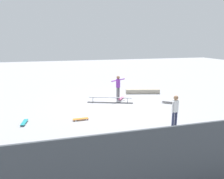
% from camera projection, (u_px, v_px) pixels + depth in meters
% --- Properties ---
extents(ground_plane, '(60.00, 60.00, 0.00)m').
position_uv_depth(ground_plane, '(113.00, 105.00, 13.33)').
color(ground_plane, '#9E9EA3').
extents(grind_rail, '(2.89, 1.22, 0.37)m').
position_uv_depth(grind_rail, '(110.00, 100.00, 13.70)').
color(grind_rail, black).
rests_on(grind_rail, ground_plane).
extents(skate_ledge, '(2.60, 0.97, 0.32)m').
position_uv_depth(skate_ledge, '(143.00, 91.00, 16.12)').
color(skate_ledge, '#B2A893').
rests_on(skate_ledge, ground_plane).
extents(skater_main, '(1.15, 0.76, 1.63)m').
position_uv_depth(skater_main, '(118.00, 86.00, 14.37)').
color(skater_main, slate).
rests_on(skater_main, ground_plane).
extents(skateboard_main, '(0.63, 0.77, 0.09)m').
position_uv_depth(skateboard_main, '(121.00, 98.00, 14.53)').
color(skateboard_main, '#E05993').
rests_on(skateboard_main, ground_plane).
extents(bystander_white_shirt, '(0.36, 0.21, 1.56)m').
position_uv_depth(bystander_white_shirt, '(175.00, 110.00, 9.61)').
color(bystander_white_shirt, '#2D3351').
rests_on(bystander_white_shirt, ground_plane).
extents(loose_skateboard_orange, '(0.81, 0.28, 0.09)m').
position_uv_depth(loose_skateboard_orange, '(81.00, 119.00, 10.74)').
color(loose_skateboard_orange, orange).
rests_on(loose_skateboard_orange, ground_plane).
extents(loose_skateboard_black, '(0.77, 0.62, 0.09)m').
position_uv_depth(loose_skateboard_black, '(169.00, 102.00, 13.58)').
color(loose_skateboard_black, black).
rests_on(loose_skateboard_black, ground_plane).
extents(loose_skateboard_teal, '(0.33, 0.82, 0.09)m').
position_uv_depth(loose_skateboard_teal, '(24.00, 122.00, 10.29)').
color(loose_skateboard_teal, teal).
rests_on(loose_skateboard_teal, ground_plane).
extents(trash_bin, '(0.60, 0.60, 0.92)m').
position_uv_depth(trash_bin, '(128.00, 161.00, 6.33)').
color(trash_bin, '#1E592D').
rests_on(trash_bin, ground_plane).
extents(back_fence, '(24.00, 0.06, 2.06)m').
position_uv_depth(back_fence, '(198.00, 161.00, 5.29)').
color(back_fence, '#383D42').
rests_on(back_fence, ground_plane).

